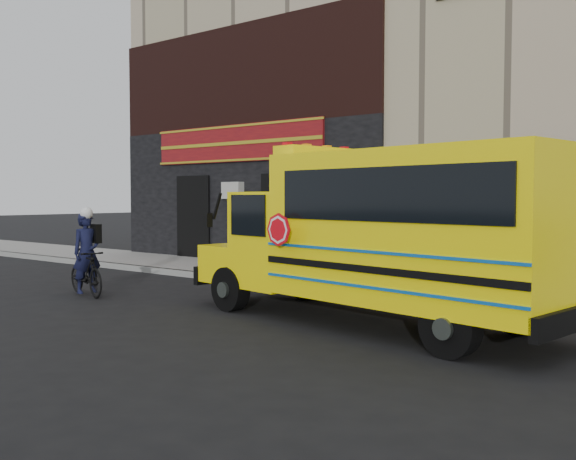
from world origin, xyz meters
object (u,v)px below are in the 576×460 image
(cyclist, at_px, (87,255))
(school_bus, at_px, (388,232))
(bicycle, at_px, (86,272))
(sign_pole, at_px, (480,222))

(cyclist, bearing_deg, school_bus, -71.80)
(bicycle, height_order, cyclist, cyclist)
(school_bus, height_order, cyclist, school_bus)
(school_bus, distance_m, bicycle, 6.69)
(sign_pole, relative_size, bicycle, 1.78)
(sign_pole, height_order, bicycle, sign_pole)
(sign_pole, bearing_deg, bicycle, -153.41)
(school_bus, distance_m, cyclist, 6.68)
(cyclist, bearing_deg, bicycle, -135.55)
(sign_pole, xyz_separation_m, cyclist, (-7.09, -3.45, -0.77))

